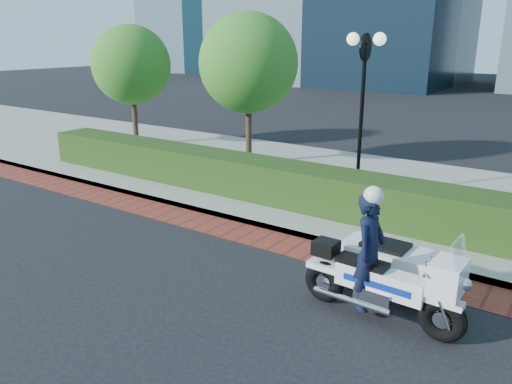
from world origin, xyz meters
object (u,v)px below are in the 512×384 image
Objects in this scene: tree_a at (131,65)px; tree_b at (248,63)px; police_motorcycle at (384,266)px; lamppost at (363,90)px.

tree_b is (5.50, 0.00, 0.21)m from tree_a.
police_motorcycle is at bearing -41.56° from tree_b.
tree_a is 14.35m from police_motorcycle.
tree_a is 5.50m from tree_b.
tree_b reaches higher than tree_a.
tree_b is at bearing 0.00° from tree_a.
lamppost is 0.86× the size of tree_b.
tree_b is (-4.50, 1.30, 0.48)m from lamppost.
tree_a is 1.73× the size of police_motorcycle.
tree_a is at bearing 172.59° from lamppost.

